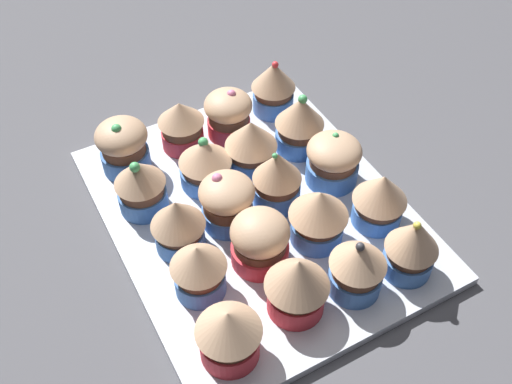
# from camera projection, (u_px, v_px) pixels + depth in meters

# --- Properties ---
(ground_plane) EXTENTS (1.80, 1.80, 0.03)m
(ground_plane) POSITION_uv_depth(u_px,v_px,m) (256.00, 225.00, 0.70)
(ground_plane) COLOR #4C4C51
(baking_tray) EXTENTS (0.32, 0.39, 0.01)m
(baking_tray) POSITION_uv_depth(u_px,v_px,m) (256.00, 213.00, 0.69)
(baking_tray) COLOR silver
(baking_tray) RESTS_ON ground_plane
(cupcake_0) EXTENTS (0.06, 0.06, 0.07)m
(cupcake_0) POSITION_uv_depth(u_px,v_px,m) (229.00, 333.00, 0.53)
(cupcake_0) COLOR #D1333D
(cupcake_0) RESTS_ON baking_tray
(cupcake_1) EXTENTS (0.06, 0.06, 0.08)m
(cupcake_1) POSITION_uv_depth(u_px,v_px,m) (297.00, 284.00, 0.57)
(cupcake_1) COLOR #D1333D
(cupcake_1) RESTS_ON baking_tray
(cupcake_2) EXTENTS (0.06, 0.06, 0.07)m
(cupcake_2) POSITION_uv_depth(u_px,v_px,m) (357.00, 267.00, 0.58)
(cupcake_2) COLOR #477AC6
(cupcake_2) RESTS_ON baking_tray
(cupcake_3) EXTENTS (0.05, 0.05, 0.08)m
(cupcake_3) POSITION_uv_depth(u_px,v_px,m) (412.00, 246.00, 0.60)
(cupcake_3) COLOR #477AC6
(cupcake_3) RESTS_ON baking_tray
(cupcake_4) EXTENTS (0.06, 0.06, 0.07)m
(cupcake_4) POSITION_uv_depth(u_px,v_px,m) (199.00, 268.00, 0.58)
(cupcake_4) COLOR #477AC6
(cupcake_4) RESTS_ON baking_tray
(cupcake_5) EXTENTS (0.06, 0.06, 0.07)m
(cupcake_5) POSITION_uv_depth(u_px,v_px,m) (260.00, 240.00, 0.61)
(cupcake_5) COLOR #D1333D
(cupcake_5) RESTS_ON baking_tray
(cupcake_6) EXTENTS (0.06, 0.06, 0.07)m
(cupcake_6) POSITION_uv_depth(u_px,v_px,m) (318.00, 215.00, 0.63)
(cupcake_6) COLOR #477AC6
(cupcake_6) RESTS_ON baking_tray
(cupcake_7) EXTENTS (0.06, 0.06, 0.07)m
(cupcake_7) POSITION_uv_depth(u_px,v_px,m) (380.00, 198.00, 0.64)
(cupcake_7) COLOR #477AC6
(cupcake_7) RESTS_ON baking_tray
(cupcake_8) EXTENTS (0.06, 0.06, 0.07)m
(cupcake_8) POSITION_uv_depth(u_px,v_px,m) (178.00, 224.00, 0.62)
(cupcake_8) COLOR #477AC6
(cupcake_8) RESTS_ON baking_tray
(cupcake_9) EXTENTS (0.06, 0.06, 0.07)m
(cupcake_9) POSITION_uv_depth(u_px,v_px,m) (225.00, 199.00, 0.65)
(cupcake_9) COLOR #477AC6
(cupcake_9) RESTS_ON baking_tray
(cupcake_10) EXTENTS (0.06, 0.06, 0.08)m
(cupcake_10) POSITION_uv_depth(u_px,v_px,m) (275.00, 175.00, 0.66)
(cupcake_10) COLOR #477AC6
(cupcake_10) RESTS_ON baking_tray
(cupcake_11) EXTENTS (0.06, 0.06, 0.06)m
(cupcake_11) POSITION_uv_depth(u_px,v_px,m) (332.00, 159.00, 0.69)
(cupcake_11) COLOR #477AC6
(cupcake_11) RESTS_ON baking_tray
(cupcake_12) EXTENTS (0.06, 0.06, 0.07)m
(cupcake_12) POSITION_uv_depth(u_px,v_px,m) (140.00, 185.00, 0.66)
(cupcake_12) COLOR #477AC6
(cupcake_12) RESTS_ON baking_tray
(cupcake_13) EXTENTS (0.06, 0.06, 0.07)m
(cupcake_13) POSITION_uv_depth(u_px,v_px,m) (205.00, 163.00, 0.69)
(cupcake_13) COLOR #477AC6
(cupcake_13) RESTS_ON baking_tray
(cupcake_14) EXTENTS (0.06, 0.06, 0.07)m
(cupcake_14) POSITION_uv_depth(u_px,v_px,m) (251.00, 145.00, 0.70)
(cupcake_14) COLOR #477AC6
(cupcake_14) RESTS_ON baking_tray
(cupcake_15) EXTENTS (0.06, 0.06, 0.08)m
(cupcake_15) POSITION_uv_depth(u_px,v_px,m) (300.00, 123.00, 0.72)
(cupcake_15) COLOR #477AC6
(cupcake_15) RESTS_ON baking_tray
(cupcake_16) EXTENTS (0.06, 0.06, 0.07)m
(cupcake_16) POSITION_uv_depth(u_px,v_px,m) (123.00, 146.00, 0.70)
(cupcake_16) COLOR #477AC6
(cupcake_16) RESTS_ON baking_tray
(cupcake_17) EXTENTS (0.06, 0.06, 0.07)m
(cupcake_17) POSITION_uv_depth(u_px,v_px,m) (181.00, 124.00, 0.73)
(cupcake_17) COLOR #D1333D
(cupcake_17) RESTS_ON baking_tray
(cupcake_18) EXTENTS (0.06, 0.06, 0.07)m
(cupcake_18) POSITION_uv_depth(u_px,v_px,m) (228.00, 113.00, 0.74)
(cupcake_18) COLOR #D1333D
(cupcake_18) RESTS_ON baking_tray
(cupcake_19) EXTENTS (0.06, 0.06, 0.08)m
(cupcake_19) POSITION_uv_depth(u_px,v_px,m) (273.00, 86.00, 0.77)
(cupcake_19) COLOR #477AC6
(cupcake_19) RESTS_ON baking_tray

